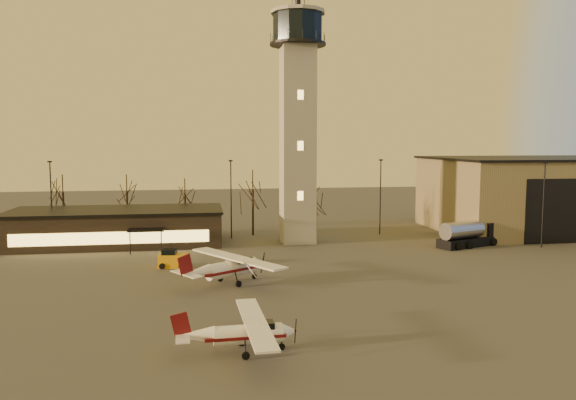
{
  "coord_description": "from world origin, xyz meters",
  "views": [
    {
      "loc": [
        -11.91,
        -38.11,
        12.52
      ],
      "look_at": [
        -3.87,
        13.0,
        7.1
      ],
      "focal_mm": 35.0,
      "sensor_mm": 36.0,
      "label": 1
    }
  ],
  "objects_px": {
    "fuel_truck": "(469,236)",
    "cessna_front": "(250,337)",
    "control_tower": "(298,110)",
    "terminal": "(117,227)",
    "service_cart": "(173,260)",
    "cessna_rear": "(233,271)",
    "hangar": "(544,194)"
  },
  "relations": [
    {
      "from": "fuel_truck",
      "to": "cessna_front",
      "type": "bearing_deg",
      "value": -155.01
    },
    {
      "from": "control_tower",
      "to": "terminal",
      "type": "distance_m",
      "value": 26.24
    },
    {
      "from": "control_tower",
      "to": "fuel_truck",
      "type": "height_order",
      "value": "control_tower"
    },
    {
      "from": "cessna_front",
      "to": "service_cart",
      "type": "distance_m",
      "value": 24.49
    },
    {
      "from": "cessna_front",
      "to": "cessna_rear",
      "type": "bearing_deg",
      "value": 87.88
    },
    {
      "from": "control_tower",
      "to": "cessna_front",
      "type": "relative_size",
      "value": 3.32
    },
    {
      "from": "fuel_truck",
      "to": "service_cart",
      "type": "distance_m",
      "value": 35.01
    },
    {
      "from": "cessna_rear",
      "to": "fuel_truck",
      "type": "bearing_deg",
      "value": -8.7
    },
    {
      "from": "terminal",
      "to": "cessna_front",
      "type": "bearing_deg",
      "value": -71.21
    },
    {
      "from": "control_tower",
      "to": "cessna_front",
      "type": "xyz_separation_m",
      "value": [
        -9.13,
        -35.83,
        -15.4
      ]
    },
    {
      "from": "control_tower",
      "to": "cessna_front",
      "type": "distance_m",
      "value": 40.05
    },
    {
      "from": "hangar",
      "to": "control_tower",
      "type": "bearing_deg",
      "value": -173.69
    },
    {
      "from": "control_tower",
      "to": "service_cart",
      "type": "bearing_deg",
      "value": -140.85
    },
    {
      "from": "cessna_rear",
      "to": "fuel_truck",
      "type": "relative_size",
      "value": 1.25
    },
    {
      "from": "cessna_rear",
      "to": "service_cart",
      "type": "relative_size",
      "value": 3.53
    },
    {
      "from": "terminal",
      "to": "fuel_truck",
      "type": "bearing_deg",
      "value": -10.84
    },
    {
      "from": "cessna_rear",
      "to": "service_cart",
      "type": "bearing_deg",
      "value": 94.04
    },
    {
      "from": "terminal",
      "to": "cessna_rear",
      "type": "distance_m",
      "value": 24.89
    },
    {
      "from": "control_tower",
      "to": "hangar",
      "type": "distance_m",
      "value": 37.9
    },
    {
      "from": "terminal",
      "to": "cessna_rear",
      "type": "xyz_separation_m",
      "value": [
        12.86,
        -21.28,
        -1.03
      ]
    },
    {
      "from": "control_tower",
      "to": "fuel_truck",
      "type": "xyz_separation_m",
      "value": [
        19.76,
        -6.01,
        -15.1
      ]
    },
    {
      "from": "cessna_front",
      "to": "cessna_rear",
      "type": "height_order",
      "value": "cessna_rear"
    },
    {
      "from": "hangar",
      "to": "terminal",
      "type": "distance_m",
      "value": 58.11
    },
    {
      "from": "cessna_front",
      "to": "service_cart",
      "type": "height_order",
      "value": "cessna_front"
    },
    {
      "from": "cessna_rear",
      "to": "service_cart",
      "type": "xyz_separation_m",
      "value": [
        -5.6,
        7.31,
        -0.44
      ]
    },
    {
      "from": "terminal",
      "to": "service_cart",
      "type": "xyz_separation_m",
      "value": [
        7.27,
        -13.97,
        -1.47
      ]
    },
    {
      "from": "fuel_truck",
      "to": "service_cart",
      "type": "bearing_deg",
      "value": 168.93
    },
    {
      "from": "terminal",
      "to": "service_cart",
      "type": "distance_m",
      "value": 15.82
    },
    {
      "from": "terminal",
      "to": "cessna_front",
      "type": "height_order",
      "value": "terminal"
    },
    {
      "from": "hangar",
      "to": "service_cart",
      "type": "relative_size",
      "value": 9.98
    },
    {
      "from": "cessna_rear",
      "to": "hangar",
      "type": "bearing_deg",
      "value": -6.12
    },
    {
      "from": "hangar",
      "to": "terminal",
      "type": "relative_size",
      "value": 1.2
    }
  ]
}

